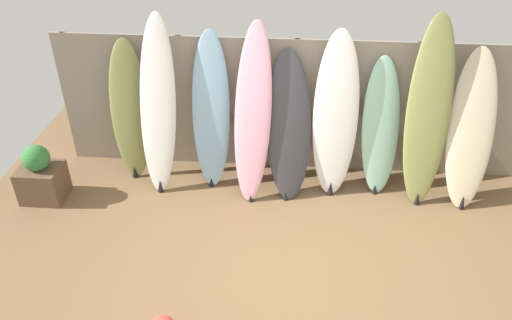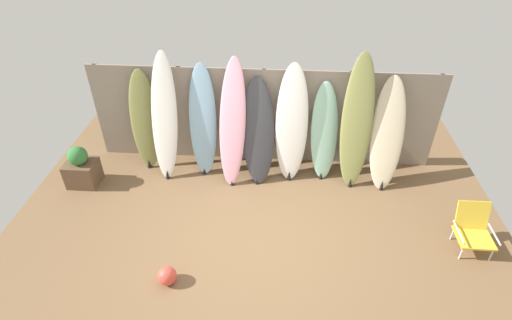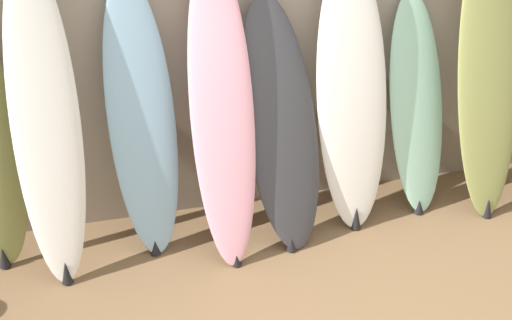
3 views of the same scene
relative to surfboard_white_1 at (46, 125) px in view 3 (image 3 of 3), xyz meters
The scene contains 8 objects.
fence_back 1.72m from the surfboard_white_1, 15.13° to the left, with size 6.08×0.11×1.80m.
surfboard_white_1 is the anchor object (origin of this frame).
surfboard_skyblue_2 0.65m from the surfboard_white_1, 10.47° to the left, with size 0.51×0.59×1.93m.
surfboard_pink_3 1.16m from the surfboard_white_1, ahead, with size 0.49×0.87×2.07m.
surfboard_charcoal_4 1.60m from the surfboard_white_1, ahead, with size 0.64×0.82×1.75m.
surfboard_white_5 2.15m from the surfboard_white_1, ahead, with size 0.54×0.58×2.00m.
surfboard_seafoam_6 2.72m from the surfboard_white_1, ahead, with size 0.52×0.60×1.67m.
surfboard_olive_7 3.21m from the surfboard_white_1, ahead, with size 0.53×0.69×2.22m.
Camera 3 is at (-1.40, -2.81, 3.07)m, focal length 50.00 mm.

